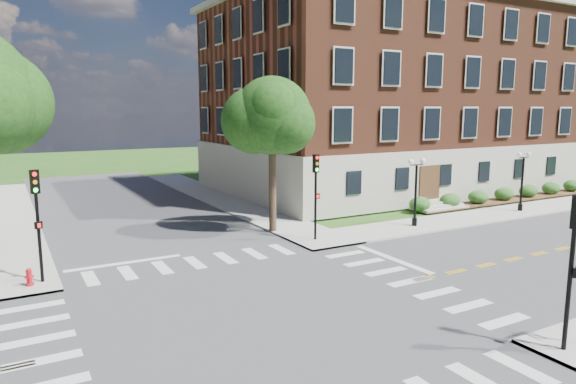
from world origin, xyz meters
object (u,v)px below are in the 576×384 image
twin_lamp_west (416,188)px  fire_hydrant (29,278)px  twin_lamp_east (522,178)px  traffic_signal_ne (316,186)px  traffic_signal_nw (37,211)px  traffic_signal_se (573,253)px

twin_lamp_west → fire_hydrant: bearing=-178.7°
fire_hydrant → twin_lamp_east: bearing=0.7°
traffic_signal_ne → traffic_signal_nw: bearing=-178.6°
traffic_signal_se → traffic_signal_ne: bearing=88.1°
traffic_signal_se → traffic_signal_ne: size_ratio=1.00×
traffic_signal_ne → twin_lamp_west: (7.30, -0.11, -0.66)m
twin_lamp_east → traffic_signal_nw: bearing=-179.8°
traffic_signal_nw → twin_lamp_west: size_ratio=1.13×
traffic_signal_se → twin_lamp_east: size_ratio=1.13×
traffic_signal_se → fire_hydrant: traffic_signal_se is taller
twin_lamp_west → twin_lamp_east: 10.04m
twin_lamp_west → twin_lamp_east: same height
twin_lamp_west → twin_lamp_east: size_ratio=1.00×
traffic_signal_nw → traffic_signal_se: bearing=-47.5°
traffic_signal_ne → fire_hydrant: (-14.45, -0.61, -2.72)m
twin_lamp_east → fire_hydrant: bearing=-179.3°
traffic_signal_se → traffic_signal_ne: same height
traffic_signal_nw → twin_lamp_east: traffic_signal_nw is taller
traffic_signal_se → fire_hydrant: size_ratio=6.40×
traffic_signal_se → twin_lamp_east: bearing=39.7°
traffic_signal_nw → twin_lamp_east: 31.29m
traffic_signal_ne → twin_lamp_west: traffic_signal_ne is taller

